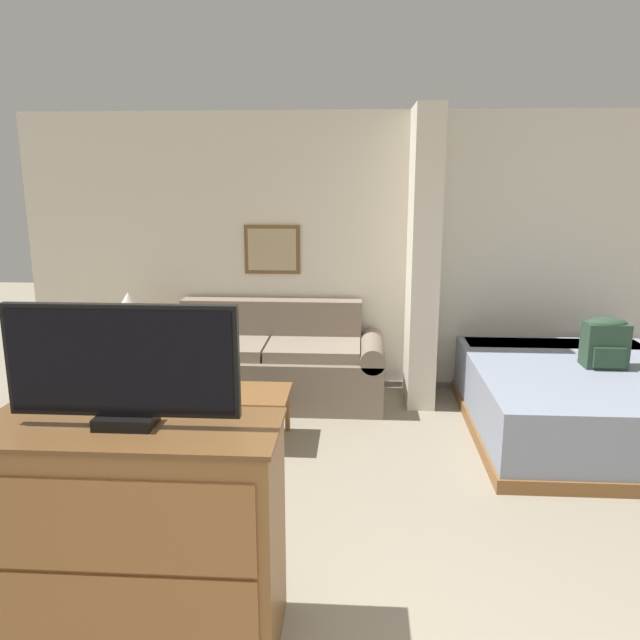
{
  "coord_description": "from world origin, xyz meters",
  "views": [
    {
      "loc": [
        -0.12,
        -1.63,
        2.01
      ],
      "look_at": [
        -0.38,
        2.54,
        1.05
      ],
      "focal_mm": 35.0,
      "sensor_mm": 36.0,
      "label": 1
    }
  ],
  "objects_px": {
    "backpack": "(605,342)",
    "tv_dresser": "(134,535)",
    "coffee_table": "(241,398)",
    "bed": "(580,401)",
    "tv": "(122,366)",
    "couch": "(268,365)",
    "table_lamp": "(129,308)"
  },
  "relations": [
    {
      "from": "backpack",
      "to": "table_lamp",
      "type": "bearing_deg",
      "value": 172.34
    },
    {
      "from": "table_lamp",
      "to": "bed",
      "type": "relative_size",
      "value": 0.23
    },
    {
      "from": "table_lamp",
      "to": "bed",
      "type": "height_order",
      "value": "table_lamp"
    },
    {
      "from": "couch",
      "to": "bed",
      "type": "bearing_deg",
      "value": -13.89
    },
    {
      "from": "coffee_table",
      "to": "tv_dresser",
      "type": "height_order",
      "value": "tv_dresser"
    },
    {
      "from": "tv_dresser",
      "to": "table_lamp",
      "type": "bearing_deg",
      "value": 110.32
    },
    {
      "from": "couch",
      "to": "backpack",
      "type": "xyz_separation_m",
      "value": [
        2.76,
        -0.58,
        0.42
      ]
    },
    {
      "from": "bed",
      "to": "coffee_table",
      "type": "bearing_deg",
      "value": -173.19
    },
    {
      "from": "coffee_table",
      "to": "tv",
      "type": "height_order",
      "value": "tv"
    },
    {
      "from": "tv_dresser",
      "to": "tv",
      "type": "relative_size",
      "value": 1.33
    },
    {
      "from": "couch",
      "to": "tv_dresser",
      "type": "relative_size",
      "value": 1.65
    },
    {
      "from": "table_lamp",
      "to": "tv_dresser",
      "type": "relative_size",
      "value": 0.36
    },
    {
      "from": "coffee_table",
      "to": "bed",
      "type": "distance_m",
      "value": 2.68
    },
    {
      "from": "backpack",
      "to": "tv_dresser",
      "type": "bearing_deg",
      "value": -139.19
    },
    {
      "from": "couch",
      "to": "tv_dresser",
      "type": "height_order",
      "value": "tv_dresser"
    },
    {
      "from": "couch",
      "to": "tv",
      "type": "xyz_separation_m",
      "value": [
        -0.13,
        -3.07,
        0.93
      ]
    },
    {
      "from": "couch",
      "to": "coffee_table",
      "type": "relative_size",
      "value": 2.84
    },
    {
      "from": "couch",
      "to": "tv",
      "type": "relative_size",
      "value": 2.2
    },
    {
      "from": "bed",
      "to": "tv_dresser",
      "type": "bearing_deg",
      "value": -138.13
    },
    {
      "from": "coffee_table",
      "to": "tv_dresser",
      "type": "xyz_separation_m",
      "value": [
        -0.06,
        -2.12,
        0.15
      ]
    },
    {
      "from": "table_lamp",
      "to": "tv_dresser",
      "type": "distance_m",
      "value": 3.25
    },
    {
      "from": "coffee_table",
      "to": "bed",
      "type": "xyz_separation_m",
      "value": [
        2.66,
        0.32,
        -0.08
      ]
    },
    {
      "from": "tv_dresser",
      "to": "backpack",
      "type": "height_order",
      "value": "tv_dresser"
    },
    {
      "from": "coffee_table",
      "to": "tv",
      "type": "bearing_deg",
      "value": -91.63
    },
    {
      "from": "coffee_table",
      "to": "backpack",
      "type": "distance_m",
      "value": 2.88
    },
    {
      "from": "tv_dresser",
      "to": "tv",
      "type": "bearing_deg",
      "value": 90.0
    },
    {
      "from": "tv",
      "to": "coffee_table",
      "type": "bearing_deg",
      "value": 88.37
    },
    {
      "from": "bed",
      "to": "backpack",
      "type": "xyz_separation_m",
      "value": [
        0.17,
        0.06,
        0.47
      ]
    },
    {
      "from": "table_lamp",
      "to": "bed",
      "type": "xyz_separation_m",
      "value": [
        3.84,
        -0.6,
        -0.57
      ]
    },
    {
      "from": "table_lamp",
      "to": "backpack",
      "type": "height_order",
      "value": "table_lamp"
    },
    {
      "from": "backpack",
      "to": "tv",
      "type": "bearing_deg",
      "value": -139.21
    },
    {
      "from": "couch",
      "to": "table_lamp",
      "type": "relative_size",
      "value": 4.56
    }
  ]
}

